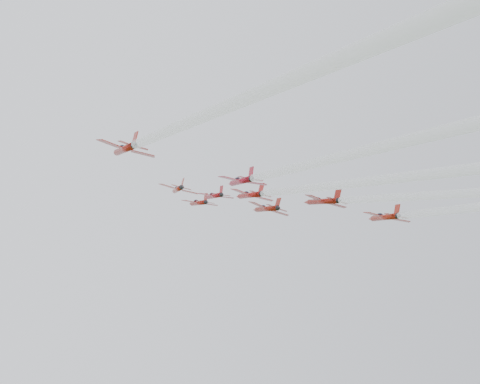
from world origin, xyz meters
name	(u,v)px	position (x,y,z in m)	size (l,w,h in m)	color
jet_lead	(198,203)	(0.16, 28.52, 157.54)	(9.89, 13.06, 6.97)	#9E160F
jet_row2_left	(178,189)	(-10.56, 12.53, 149.98)	(9.08, 11.99, 6.40)	#A41E0F
jet_row2_center	(214,196)	(-2.74, 10.11, 148.83)	(8.73, 11.53, 6.16)	#A60F17
jet_row2_right	(266,209)	(11.12, 11.70, 149.60)	(10.52, 13.90, 7.42)	maroon
jet_center	(383,175)	(0.28, -43.96, 123.23)	(9.55, 94.09, 45.32)	#A81310
jet_rear_farleft	(228,79)	(-29.36, -60.86, 115.24)	(9.70, 95.51, 46.00)	#A5190F
jet_rear_left	(391,148)	(-7.52, -55.12, 117.96)	(9.17, 90.28, 43.49)	#AC1022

